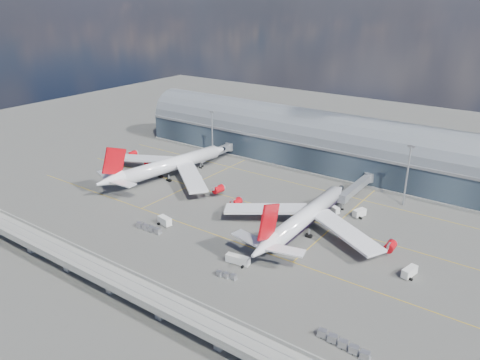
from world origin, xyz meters
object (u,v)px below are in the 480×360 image
Objects in this scene: service_truck_3 at (409,272)px; cargo_train_1 at (343,344)px; service_truck_0 at (116,166)px; service_truck_2 at (238,260)px; cargo_train_0 at (149,228)px; cargo_train_2 at (227,275)px; service_truck_4 at (359,213)px; floodlight_mast_right at (407,174)px; service_truck_1 at (165,221)px; floodlight_mast_left at (212,134)px; service_truck_5 at (334,209)px; airliner_left at (167,166)px; airliner_right at (304,218)px.

cargo_train_1 is (-3.65, -40.87, -0.49)m from service_truck_3.
service_truck_0 is 0.83× the size of service_truck_2.
cargo_train_0 is 1.63× the size of cargo_train_2.
floodlight_mast_right is at bearing 85.04° from service_truck_4.
cargo_train_0 is at bearing 175.96° from service_truck_1.
floodlight_mast_left is 129.26m from service_truck_3.
floodlight_mast_right reaches higher than cargo_train_2.
floodlight_mast_right is at bearing 2.85° from cargo_train_1.
floodlight_mast_right reaches higher than service_truck_5.
airliner_left is at bearing -89.31° from floodlight_mast_left.
service_truck_0 is 0.95× the size of cargo_train_2.
cargo_train_2 is (-27.18, -84.41, -12.81)m from floodlight_mast_right.
airliner_right is at bearing -176.45° from service_truck_3.
service_truck_4 is 10.06m from service_truck_5.
airliner_left is 88.13m from cargo_train_2.
service_truck_3 reaches higher than service_truck_2.
service_truck_4 is (-10.49, -20.80, -12.09)m from floodlight_mast_right.
airliner_right is 10.62× the size of service_truck_3.
floodlight_mast_right is 3.12× the size of service_truck_2.
airliner_left reaches higher than service_truck_2.
service_truck_2 is at bearing -46.96° from floodlight_mast_left.
cargo_train_0 is (30.75, -42.19, -5.33)m from airliner_left.
cargo_train_0 is (-39.91, -0.53, -0.49)m from service_truck_2.
floodlight_mast_right is 1.76× the size of cargo_train_1.
service_truck_1 is 74.98m from service_truck_4.
floodlight_mast_right is at bearing -17.83° from service_truck_0.
cargo_train_1 is (81.51, -22.19, -0.65)m from service_truck_1.
cargo_train_1 is (24.88, -71.33, -0.54)m from service_truck_4.
service_truck_3 is 0.89× the size of cargo_train_2.
cargo_train_1 is at bearing -118.85° from service_truck_2.
service_truck_2 is at bearing -110.81° from floodlight_mast_right.
service_truck_4 is at bearing -38.69° from service_truck_1.
floodlight_mast_left reaches higher than service_truck_5.
cargo_train_1 is (83.23, -15.48, -0.01)m from cargo_train_0.
service_truck_1 is at bearing 80.64° from cargo_train_2.
cargo_train_2 is (72.82, -84.41, -12.81)m from floodlight_mast_left.
floodlight_mast_right reaches higher than service_truck_0.
airliner_left is 12.42× the size of service_truck_5.
service_truck_1 reaches higher than service_truck_5.
airliner_right is 11.77× the size of service_truck_4.
floodlight_mast_left is at bearing 35.54° from service_truck_1.
cargo_train_1 is at bearing -17.28° from airliner_left.
cargo_train_0 is at bearing -66.10° from service_truck_0.
cargo_train_1 is at bearing -54.81° from service_truck_0.
service_truck_3 reaches higher than service_truck_0.
service_truck_4 reaches higher than cargo_train_2.
floodlight_mast_right is 4.27× the size of service_truck_1.
service_truck_0 is 148.28m from service_truck_3.
floodlight_mast_left is at bearing 34.48° from service_truck_2.
cargo_train_1 is at bearing -89.97° from cargo_train_2.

